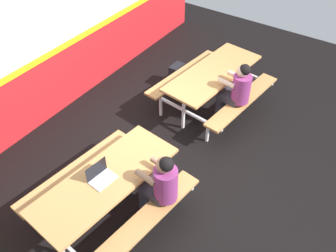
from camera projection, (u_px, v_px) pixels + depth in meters
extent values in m
cube|color=black|center=(171.00, 153.00, 5.98)|extent=(10.00, 10.00, 0.02)
cube|color=red|center=(62.00, 78.00, 6.56)|extent=(8.00, 0.12, 1.10)
cube|color=yellow|center=(58.00, 49.00, 6.14)|extent=(8.00, 0.03, 0.10)
cube|color=silver|center=(45.00, 5.00, 5.66)|extent=(6.72, 0.12, 1.40)
cube|color=tan|center=(105.00, 180.00, 4.63)|extent=(2.04, 0.97, 0.04)
cube|color=tan|center=(144.00, 221.00, 4.52)|extent=(1.89, 0.49, 0.04)
cube|color=tan|center=(77.00, 170.00, 5.13)|extent=(1.89, 0.49, 0.04)
cube|color=white|center=(58.00, 240.00, 4.42)|extent=(0.04, 0.04, 0.70)
cube|color=white|center=(58.00, 238.00, 4.39)|extent=(0.21, 1.54, 0.04)
cube|color=white|center=(36.00, 223.00, 4.76)|extent=(0.04, 0.04, 0.41)
cube|color=white|center=(150.00, 163.00, 5.33)|extent=(0.04, 0.04, 0.70)
cube|color=white|center=(150.00, 161.00, 5.31)|extent=(0.21, 1.54, 0.04)
cube|color=white|center=(177.00, 188.00, 5.18)|extent=(0.04, 0.04, 0.41)
cube|color=white|center=(126.00, 153.00, 5.67)|extent=(0.04, 0.04, 0.41)
cube|color=tan|center=(213.00, 73.00, 6.39)|extent=(2.04, 0.97, 0.04)
cube|color=tan|center=(243.00, 101.00, 6.28)|extent=(1.89, 0.49, 0.04)
cube|color=tan|center=(184.00, 73.00, 6.89)|extent=(1.89, 0.49, 0.04)
cube|color=white|center=(183.00, 112.00, 6.19)|extent=(0.04, 0.04, 0.70)
cube|color=white|center=(184.00, 110.00, 6.16)|extent=(0.21, 1.54, 0.04)
cube|color=white|center=(208.00, 132.00, 6.04)|extent=(0.04, 0.04, 0.41)
cube|color=white|center=(161.00, 106.00, 6.53)|extent=(0.04, 0.04, 0.41)
cube|color=white|center=(236.00, 71.00, 7.10)|extent=(0.04, 0.04, 0.70)
cube|color=white|center=(236.00, 69.00, 7.07)|extent=(0.21, 1.54, 0.04)
cube|color=white|center=(258.00, 87.00, 6.95)|extent=(0.04, 0.04, 0.41)
cube|color=white|center=(214.00, 68.00, 7.44)|extent=(0.04, 0.04, 0.41)
cylinder|color=#2D2D38|center=(143.00, 201.00, 4.99)|extent=(0.11, 0.11, 0.45)
cylinder|color=#2D2D38|center=(152.00, 193.00, 5.10)|extent=(0.11, 0.11, 0.45)
cube|color=#2D2D38|center=(156.00, 189.00, 4.78)|extent=(0.34, 0.41, 0.12)
cylinder|color=#8C3372|center=(166.00, 184.00, 4.54)|extent=(0.30, 0.30, 0.48)
cylinder|color=#A57A5B|center=(146.00, 177.00, 4.49)|extent=(0.11, 0.31, 0.08)
cylinder|color=#A57A5B|center=(161.00, 164.00, 4.65)|extent=(0.11, 0.31, 0.08)
sphere|color=#A57A5B|center=(164.00, 165.00, 4.33)|extent=(0.20, 0.20, 0.20)
sphere|color=black|center=(166.00, 164.00, 4.29)|extent=(0.18, 0.18, 0.18)
cylinder|color=#2D2D38|center=(218.00, 108.00, 6.45)|extent=(0.11, 0.11, 0.45)
cylinder|color=#2D2D38|center=(224.00, 103.00, 6.55)|extent=(0.11, 0.11, 0.45)
cube|color=#2D2D38|center=(231.00, 96.00, 6.24)|extent=(0.34, 0.41, 0.12)
cylinder|color=#8C3372|center=(241.00, 89.00, 6.00)|extent=(0.30, 0.30, 0.48)
cylinder|color=beige|center=(227.00, 83.00, 5.95)|extent=(0.11, 0.31, 0.08)
cylinder|color=beige|center=(236.00, 75.00, 6.11)|extent=(0.11, 0.31, 0.08)
sphere|color=beige|center=(243.00, 71.00, 5.78)|extent=(0.20, 0.20, 0.20)
sphere|color=black|center=(245.00, 70.00, 5.75)|extent=(0.18, 0.18, 0.18)
cube|color=silver|center=(103.00, 180.00, 4.59)|extent=(0.34, 0.25, 0.01)
cube|color=black|center=(96.00, 169.00, 4.57)|extent=(0.32, 0.04, 0.21)
cube|color=black|center=(177.00, 75.00, 7.22)|extent=(0.30, 0.18, 0.44)
cube|color=black|center=(172.00, 76.00, 7.31)|extent=(0.21, 0.04, 0.19)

